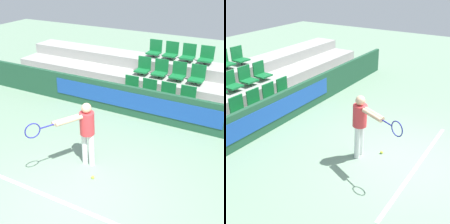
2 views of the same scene
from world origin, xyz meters
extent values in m
plane|color=gray|center=(0.00, 0.00, 0.00)|extent=(30.00, 30.00, 0.00)
cube|color=white|center=(0.00, -0.22, 0.00)|extent=(4.11, 0.08, 0.01)
cube|color=#1E4C33|center=(0.00, 3.77, 0.47)|extent=(12.09, 0.12, 0.93)
cube|color=#19479E|center=(-0.55, 3.70, 0.51)|extent=(5.31, 0.02, 0.51)
cube|color=#9E9E99|center=(0.00, 4.33, 0.18)|extent=(11.69, 0.96, 0.37)
cube|color=#9E9E99|center=(0.00, 5.30, 0.37)|extent=(11.69, 0.96, 0.74)
cylinder|color=#333333|center=(-0.90, 4.38, 0.43)|extent=(0.07, 0.07, 0.12)
cube|color=#146B33|center=(-0.90, 4.38, 0.52)|extent=(0.45, 0.41, 0.05)
cube|color=#146B33|center=(-0.90, 4.57, 0.75)|extent=(0.45, 0.04, 0.41)
cylinder|color=#333333|center=(-0.30, 4.38, 0.43)|extent=(0.07, 0.07, 0.12)
cube|color=#146B33|center=(-0.30, 4.38, 0.52)|extent=(0.45, 0.41, 0.05)
cube|color=#146B33|center=(-0.30, 4.57, 0.75)|extent=(0.45, 0.04, 0.41)
cylinder|color=#333333|center=(0.30, 4.38, 0.43)|extent=(0.07, 0.07, 0.12)
cube|color=#146B33|center=(0.30, 4.38, 0.52)|extent=(0.45, 0.41, 0.05)
cube|color=#146B33|center=(0.30, 4.57, 0.75)|extent=(0.45, 0.04, 0.41)
cylinder|color=#333333|center=(0.90, 4.38, 0.43)|extent=(0.07, 0.07, 0.12)
cube|color=#146B33|center=(0.90, 4.38, 0.52)|extent=(0.45, 0.41, 0.05)
cube|color=#146B33|center=(0.90, 4.57, 0.75)|extent=(0.45, 0.04, 0.41)
cylinder|color=#333333|center=(-0.30, 5.34, 0.80)|extent=(0.07, 0.07, 0.12)
cube|color=#146B33|center=(-0.30, 5.34, 0.88)|extent=(0.45, 0.41, 0.05)
cube|color=#146B33|center=(-0.30, 5.53, 1.12)|extent=(0.45, 0.04, 0.41)
cylinder|color=#333333|center=(0.30, 5.34, 0.80)|extent=(0.07, 0.07, 0.12)
cube|color=#146B33|center=(0.30, 5.34, 0.88)|extent=(0.45, 0.41, 0.05)
cube|color=#146B33|center=(0.30, 5.53, 1.12)|extent=(0.45, 0.04, 0.41)
cylinder|color=#333333|center=(0.90, 5.34, 0.80)|extent=(0.07, 0.07, 0.12)
cube|color=#146B33|center=(0.90, 5.34, 0.88)|extent=(0.45, 0.41, 0.05)
cube|color=#146B33|center=(0.90, 5.53, 1.12)|extent=(0.45, 0.04, 0.41)
cylinder|color=#333333|center=(0.30, 6.31, 1.17)|extent=(0.07, 0.07, 0.12)
cube|color=#146B33|center=(0.30, 6.31, 1.25)|extent=(0.45, 0.41, 0.05)
cylinder|color=#333333|center=(0.90, 6.31, 1.17)|extent=(0.07, 0.07, 0.12)
cube|color=#146B33|center=(0.90, 6.31, 1.25)|extent=(0.45, 0.41, 0.05)
cube|color=#146B33|center=(0.90, 6.50, 1.49)|extent=(0.45, 0.04, 0.41)
cylinder|color=silver|center=(-0.43, 1.10, 0.40)|extent=(0.13, 0.13, 0.79)
cylinder|color=silver|center=(-0.26, 1.10, 0.40)|extent=(0.13, 0.13, 0.79)
cylinder|color=red|center=(-0.34, 1.10, 1.05)|extent=(0.32, 0.32, 0.51)
sphere|color=tan|center=(-0.34, 1.10, 1.42)|extent=(0.22, 0.22, 0.22)
cylinder|color=tan|center=(-0.59, 0.68, 1.27)|extent=(0.34, 0.58, 0.09)
cylinder|color=tan|center=(-0.50, 0.68, 1.27)|extent=(0.34, 0.58, 0.09)
cylinder|color=navy|center=(-0.74, 0.28, 1.27)|extent=(0.16, 0.28, 0.03)
torus|color=navy|center=(-0.87, 0.01, 1.27)|extent=(0.16, 0.30, 0.32)
sphere|color=#CCDB33|center=(0.03, 0.68, 0.03)|extent=(0.07, 0.07, 0.07)
camera|label=1|loc=(2.96, -3.83, 4.24)|focal=50.00mm
camera|label=2|loc=(-5.89, -1.88, 4.05)|focal=50.00mm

